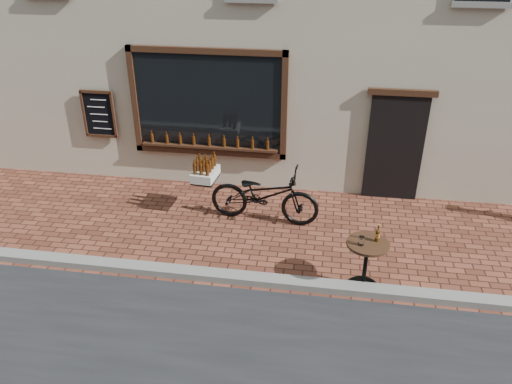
# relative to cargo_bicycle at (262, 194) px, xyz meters

# --- Properties ---
(ground) EXTENTS (90.00, 90.00, 0.00)m
(ground) POSITION_rel_cargo_bicycle_xyz_m (0.59, -2.13, -0.56)
(ground) COLOR #50261A
(ground) RESTS_ON ground
(kerb) EXTENTS (90.00, 0.25, 0.12)m
(kerb) POSITION_rel_cargo_bicycle_xyz_m (0.59, -1.93, -0.50)
(kerb) COLOR slate
(kerb) RESTS_ON ground
(cargo_bicycle) EXTENTS (2.46, 0.90, 1.18)m
(cargo_bicycle) POSITION_rel_cargo_bicycle_xyz_m (0.00, 0.00, 0.00)
(cargo_bicycle) COLOR black
(cargo_bicycle) RESTS_ON ground
(bistro_table) EXTENTS (0.65, 0.65, 1.12)m
(bistro_table) POSITION_rel_cargo_bicycle_xyz_m (1.87, -1.78, 0.04)
(bistro_table) COLOR black
(bistro_table) RESTS_ON ground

